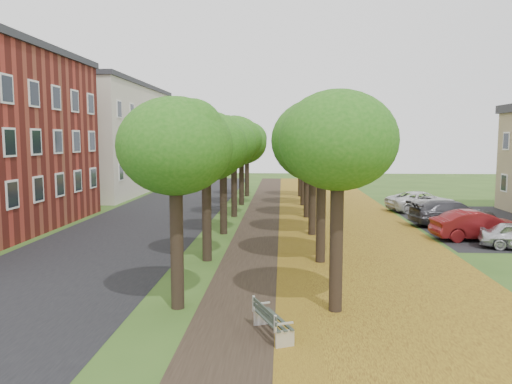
# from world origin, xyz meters

# --- Properties ---
(ground) EXTENTS (120.00, 120.00, 0.00)m
(ground) POSITION_xyz_m (0.00, 0.00, 0.00)
(ground) COLOR #2D4C19
(ground) RESTS_ON ground
(street_asphalt) EXTENTS (8.00, 70.00, 0.01)m
(street_asphalt) POSITION_xyz_m (-7.50, 15.00, 0.00)
(street_asphalt) COLOR black
(street_asphalt) RESTS_ON ground
(footpath) EXTENTS (3.20, 70.00, 0.01)m
(footpath) POSITION_xyz_m (0.00, 15.00, 0.00)
(footpath) COLOR black
(footpath) RESTS_ON ground
(leaf_verge) EXTENTS (7.50, 70.00, 0.01)m
(leaf_verge) POSITION_xyz_m (5.00, 15.00, 0.01)
(leaf_verge) COLOR olive
(leaf_verge) RESTS_ON ground
(parking_lot) EXTENTS (9.00, 16.00, 0.01)m
(parking_lot) POSITION_xyz_m (13.50, 16.00, 0.00)
(parking_lot) COLOR black
(parking_lot) RESTS_ON ground
(tree_row_west) EXTENTS (3.85, 33.85, 6.60)m
(tree_row_west) POSITION_xyz_m (-2.20, 15.00, 4.93)
(tree_row_west) COLOR black
(tree_row_west) RESTS_ON ground
(tree_row_east) EXTENTS (3.85, 33.85, 6.60)m
(tree_row_east) POSITION_xyz_m (2.60, 15.00, 4.93)
(tree_row_east) COLOR black
(tree_row_east) RESTS_ON ground
(building_cream) EXTENTS (10.30, 20.30, 10.40)m
(building_cream) POSITION_xyz_m (-17.00, 33.00, 5.21)
(building_cream) COLOR beige
(building_cream) RESTS_ON ground
(bench) EXTENTS (1.14, 1.83, 0.84)m
(bench) POSITION_xyz_m (0.70, -2.02, 0.44)
(bench) COLOR #252F27
(bench) RESTS_ON ground
(car_red) EXTENTS (4.70, 2.02, 1.50)m
(car_red) POSITION_xyz_m (11.00, 11.04, 0.75)
(car_red) COLOR maroon
(car_red) RESTS_ON ground
(car_grey) EXTENTS (5.45, 2.90, 1.51)m
(car_grey) POSITION_xyz_m (11.14, 15.21, 0.75)
(car_grey) COLOR #303034
(car_grey) RESTS_ON ground
(car_white) EXTENTS (5.55, 3.67, 1.42)m
(car_white) POSITION_xyz_m (11.00, 21.21, 0.71)
(car_white) COLOR silver
(car_white) RESTS_ON ground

